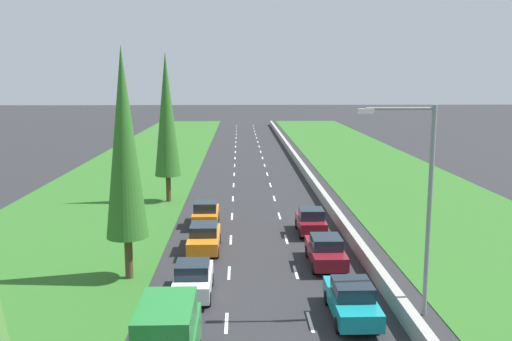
# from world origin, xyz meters

# --- Properties ---
(ground_plane) EXTENTS (300.00, 300.00, 0.00)m
(ground_plane) POSITION_xyz_m (0.00, 60.00, 0.00)
(ground_plane) COLOR #28282B
(ground_plane) RESTS_ON ground
(grass_verge_left) EXTENTS (14.00, 140.00, 0.04)m
(grass_verge_left) POSITION_xyz_m (-12.65, 60.00, 0.02)
(grass_verge_left) COLOR #2D6623
(grass_verge_left) RESTS_ON ground
(grass_verge_right) EXTENTS (14.00, 140.00, 0.04)m
(grass_verge_right) POSITION_xyz_m (14.35, 60.00, 0.02)
(grass_verge_right) COLOR #2D6623
(grass_verge_right) RESTS_ON ground
(median_barrier) EXTENTS (0.44, 120.00, 0.85)m
(median_barrier) POSITION_xyz_m (5.70, 60.00, 0.42)
(median_barrier) COLOR #9E9B93
(median_barrier) RESTS_ON ground
(lane_markings) EXTENTS (3.64, 116.00, 0.01)m
(lane_markings) POSITION_xyz_m (0.00, 60.00, 0.01)
(lane_markings) COLOR white
(lane_markings) RESTS_ON ground
(white_hatchback_left_lane) EXTENTS (1.74, 3.90, 1.72)m
(white_hatchback_left_lane) POSITION_xyz_m (-3.35, 23.94, 0.84)
(white_hatchback_left_lane) COLOR white
(white_hatchback_left_lane) RESTS_ON ground
(orange_sedan_left_lane) EXTENTS (1.82, 4.50, 1.64)m
(orange_sedan_left_lane) POSITION_xyz_m (-3.28, 30.85, 0.81)
(orange_sedan_left_lane) COLOR orange
(orange_sedan_left_lane) RESTS_ON ground
(orange_hatchback_left_lane) EXTENTS (1.74, 3.90, 1.72)m
(orange_hatchback_left_lane) POSITION_xyz_m (-3.53, 36.53, 0.84)
(orange_hatchback_left_lane) COLOR orange
(orange_hatchback_left_lane) RESTS_ON ground
(teal_sedan_right_lane) EXTENTS (1.82, 4.50, 1.64)m
(teal_sedan_right_lane) POSITION_xyz_m (3.54, 21.37, 0.81)
(teal_sedan_right_lane) COLOR teal
(teal_sedan_right_lane) RESTS_ON ground
(maroon_sedan_right_lane) EXTENTS (1.82, 4.50, 1.64)m
(maroon_sedan_right_lane) POSITION_xyz_m (3.48, 28.10, 0.81)
(maroon_sedan_right_lane) COLOR maroon
(maroon_sedan_right_lane) RESTS_ON ground
(maroon_hatchback_right_lane) EXTENTS (1.74, 3.90, 1.72)m
(maroon_hatchback_right_lane) POSITION_xyz_m (3.46, 34.27, 0.84)
(maroon_hatchback_right_lane) COLOR maroon
(maroon_hatchback_right_lane) RESTS_ON ground
(poplar_tree_second) EXTENTS (2.09, 2.09, 11.65)m
(poplar_tree_second) POSITION_xyz_m (-6.80, 26.36, 6.88)
(poplar_tree_second) COLOR #4C3823
(poplar_tree_second) RESTS_ON ground
(poplar_tree_third) EXTENTS (2.10, 2.10, 12.16)m
(poplar_tree_third) POSITION_xyz_m (-7.02, 44.07, 7.13)
(poplar_tree_third) COLOR #4C3823
(poplar_tree_third) RESTS_ON ground
(street_light_mast) EXTENTS (3.20, 0.28, 9.00)m
(street_light_mast) POSITION_xyz_m (6.38, 21.57, 5.23)
(street_light_mast) COLOR gray
(street_light_mast) RESTS_ON ground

